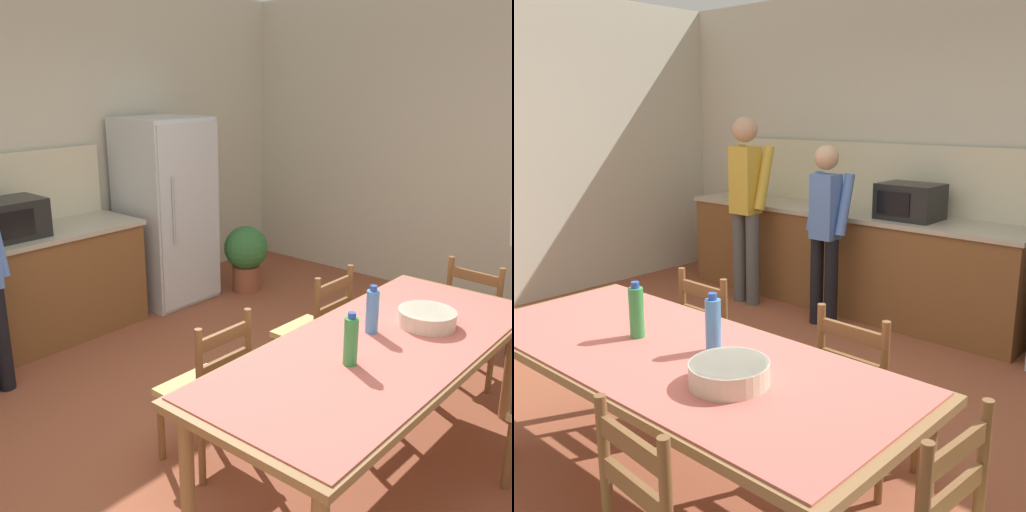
# 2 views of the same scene
# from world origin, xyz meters

# --- Properties ---
(ground_plane) EXTENTS (8.32, 8.32, 0.00)m
(ground_plane) POSITION_xyz_m (0.00, 0.00, 0.00)
(ground_plane) COLOR brown
(wall_back) EXTENTS (6.52, 0.12, 2.90)m
(wall_back) POSITION_xyz_m (0.00, 2.66, 1.45)
(wall_back) COLOR beige
(wall_back) RESTS_ON ground
(wall_right) EXTENTS (0.12, 5.20, 2.90)m
(wall_right) POSITION_xyz_m (3.26, 0.00, 1.45)
(wall_right) COLOR beige
(wall_right) RESTS_ON ground
(refrigerator) EXTENTS (0.74, 0.73, 1.75)m
(refrigerator) POSITION_xyz_m (1.32, 2.19, 0.87)
(refrigerator) COLOR silver
(refrigerator) RESTS_ON ground
(microwave) EXTENTS (0.50, 0.39, 0.30)m
(microwave) POSITION_xyz_m (-0.21, 2.21, 1.07)
(microwave) COLOR black
(microwave) RESTS_ON kitchen_counter
(dining_table) EXTENTS (2.28, 0.93, 0.77)m
(dining_table) POSITION_xyz_m (0.26, -0.73, 0.70)
(dining_table) COLOR olive
(dining_table) RESTS_ON ground
(bottle_near_centre) EXTENTS (0.07, 0.07, 0.27)m
(bottle_near_centre) POSITION_xyz_m (-0.03, -0.73, 0.90)
(bottle_near_centre) COLOR green
(bottle_near_centre) RESTS_ON dining_table
(bottle_off_centre) EXTENTS (0.07, 0.07, 0.27)m
(bottle_off_centre) POSITION_xyz_m (0.37, -0.61, 0.90)
(bottle_off_centre) COLOR #4C8ED6
(bottle_off_centre) RESTS_ON dining_table
(serving_bowl) EXTENTS (0.32, 0.32, 0.09)m
(serving_bowl) POSITION_xyz_m (0.65, -0.80, 0.82)
(serving_bowl) COLOR beige
(serving_bowl) RESTS_ON dining_table
(chair_side_far_left) EXTENTS (0.43, 0.41, 0.91)m
(chair_side_far_left) POSITION_xyz_m (-0.26, 0.03, 0.44)
(chair_side_far_left) COLOR brown
(chair_side_far_left) RESTS_ON ground
(chair_head_end) EXTENTS (0.43, 0.45, 0.91)m
(chair_head_end) POSITION_xyz_m (1.69, -0.72, 0.44)
(chair_head_end) COLOR brown
(chair_head_end) RESTS_ON ground
(chair_side_far_right) EXTENTS (0.43, 0.41, 0.91)m
(chair_side_far_right) POSITION_xyz_m (0.77, 0.03, 0.44)
(chair_side_far_right) COLOR brown
(chair_side_far_right) RESTS_ON ground
(potted_plant) EXTENTS (0.44, 0.44, 0.67)m
(potted_plant) POSITION_xyz_m (1.97, 1.76, 0.39)
(potted_plant) COLOR brown
(potted_plant) RESTS_ON ground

